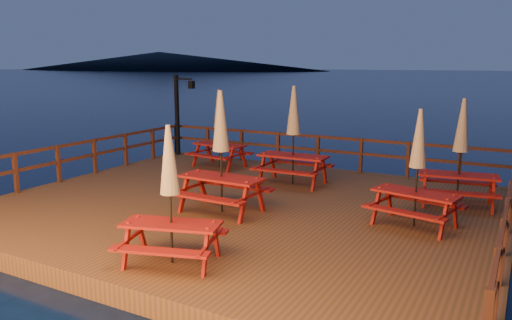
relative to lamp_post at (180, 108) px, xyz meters
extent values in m
plane|color=black|center=(5.39, -4.55, -2.20)|extent=(500.00, 500.00, 0.00)
cube|color=#4D3818|center=(5.39, -4.55, -2.00)|extent=(12.00, 10.00, 0.40)
cylinder|color=#3C1C13|center=(-0.21, 0.05, -2.50)|extent=(0.24, 0.24, 1.40)
cylinder|color=#3C1C13|center=(5.39, -9.15, -2.50)|extent=(0.24, 0.24, 1.40)
cylinder|color=#3C1C13|center=(5.39, 0.05, -2.50)|extent=(0.24, 0.24, 1.40)
cylinder|color=#3C1C13|center=(10.99, 0.05, -2.50)|extent=(0.24, 0.24, 1.40)
cube|color=#3C1C13|center=(5.39, 0.30, -0.75)|extent=(11.70, 0.06, 0.09)
cube|color=#3C1C13|center=(5.39, 0.30, -1.19)|extent=(11.70, 0.06, 0.09)
cube|color=#3C1C13|center=(0.71, 0.30, -1.25)|extent=(0.10, 0.10, 1.10)
cube|color=#3C1C13|center=(5.39, 0.30, -1.25)|extent=(0.10, 0.10, 1.10)
cube|color=#3C1C13|center=(10.07, 0.30, -1.25)|extent=(0.10, 0.10, 1.10)
cube|color=#3C1C13|center=(-0.46, -4.55, -0.75)|extent=(0.06, 9.70, 0.09)
cube|color=#3C1C13|center=(-0.46, -4.55, -1.19)|extent=(0.06, 9.70, 0.09)
cube|color=#3C1C13|center=(-0.46, -4.55, -1.25)|extent=(0.10, 0.10, 1.10)
cube|color=#3C1C13|center=(-0.46, -0.67, -1.25)|extent=(0.10, 0.10, 1.10)
cube|color=#3C1C13|center=(11.24, -4.55, -0.75)|extent=(0.06, 9.70, 0.09)
cube|color=#3C1C13|center=(11.24, -4.55, -1.19)|extent=(0.06, 9.70, 0.09)
cube|color=#3C1C13|center=(11.24, -8.43, -1.25)|extent=(0.10, 0.10, 1.10)
cube|color=#3C1C13|center=(11.24, -4.55, -1.25)|extent=(0.10, 0.10, 1.10)
cube|color=black|center=(-0.16, 0.00, -0.30)|extent=(0.12, 0.12, 3.00)
cube|color=black|center=(0.19, 0.00, 1.05)|extent=(0.70, 0.06, 0.06)
cube|color=black|center=(0.54, 0.00, 0.85)|extent=(0.18, 0.18, 0.28)
sphere|color=#FFC466|center=(0.54, 0.00, 0.85)|extent=(0.14, 0.14, 0.14)
ellipsoid|color=black|center=(-154.61, 185.45, 2.30)|extent=(180.00, 84.00, 9.00)
cube|color=maroon|center=(10.05, -2.20, -1.03)|extent=(1.91, 0.97, 0.05)
cube|color=maroon|center=(9.96, -1.60, -1.34)|extent=(1.85, 0.55, 0.05)
cube|color=maroon|center=(10.14, -2.80, -1.34)|extent=(1.85, 0.55, 0.05)
cube|color=maroon|center=(9.25, -1.98, -1.41)|extent=(0.08, 0.11, 0.76)
cube|color=maroon|center=(9.35, -2.64, -1.41)|extent=(0.08, 0.11, 0.76)
cube|color=maroon|center=(10.76, -1.76, -1.41)|extent=(0.08, 0.11, 0.76)
cube|color=maroon|center=(10.85, -2.42, -1.41)|extent=(0.08, 0.11, 0.76)
cylinder|color=black|center=(10.05, -2.20, -0.53)|extent=(0.04, 0.04, 2.54)
cone|color=tan|center=(10.05, -2.20, 0.19)|extent=(0.37, 0.37, 1.27)
sphere|color=black|center=(10.05, -2.20, 0.78)|extent=(0.07, 0.07, 0.07)
cube|color=maroon|center=(9.47, -4.33, -1.06)|extent=(1.86, 1.01, 0.05)
cube|color=maroon|center=(9.58, -3.75, -1.36)|extent=(1.78, 0.61, 0.05)
cube|color=maroon|center=(9.35, -4.90, -1.36)|extent=(1.78, 0.61, 0.05)
cube|color=maroon|center=(8.81, -3.87, -1.43)|extent=(0.08, 0.11, 0.73)
cube|color=maroon|center=(8.69, -4.50, -1.43)|extent=(0.08, 0.11, 0.73)
cube|color=maroon|center=(10.25, -4.15, -1.43)|extent=(0.08, 0.11, 0.73)
cube|color=maroon|center=(10.12, -4.79, -1.43)|extent=(0.08, 0.11, 0.73)
cylinder|color=black|center=(9.47, -4.33, -0.57)|extent=(0.04, 0.04, 2.44)
cone|color=tan|center=(9.47, -4.33, 0.11)|extent=(0.35, 0.35, 1.22)
sphere|color=black|center=(9.47, -4.33, 0.68)|extent=(0.07, 0.07, 0.07)
cube|color=maroon|center=(2.45, -1.13, -1.05)|extent=(1.88, 0.94, 0.05)
cube|color=maroon|center=(2.53, -0.53, -1.35)|extent=(1.82, 0.53, 0.05)
cube|color=maroon|center=(2.36, -1.72, -1.35)|extent=(1.82, 0.53, 0.05)
cube|color=maroon|center=(1.75, -0.69, -1.42)|extent=(0.07, 0.11, 0.75)
cube|color=maroon|center=(1.66, -1.35, -1.42)|extent=(0.07, 0.11, 0.75)
cube|color=maroon|center=(3.24, -0.90, -1.42)|extent=(0.07, 0.11, 0.75)
cube|color=maroon|center=(3.14, -1.56, -1.42)|extent=(0.07, 0.11, 0.75)
cylinder|color=black|center=(2.45, -1.13, -0.55)|extent=(0.04, 0.04, 2.50)
cone|color=tan|center=(2.45, -1.13, 0.16)|extent=(0.36, 0.36, 1.25)
sphere|color=black|center=(2.45, -1.13, 0.74)|extent=(0.07, 0.07, 0.07)
cube|color=maroon|center=(5.30, -5.44, -0.97)|extent=(2.00, 0.81, 0.05)
cube|color=maroon|center=(5.31, -4.78, -1.30)|extent=(1.99, 0.35, 0.05)
cube|color=maroon|center=(5.29, -6.10, -1.30)|extent=(1.99, 0.35, 0.05)
cube|color=maroon|center=(4.48, -5.05, -1.38)|extent=(0.07, 0.11, 0.82)
cube|color=maroon|center=(4.47, -5.78, -1.38)|extent=(0.07, 0.11, 0.82)
cube|color=maroon|center=(6.13, -5.09, -1.38)|extent=(0.07, 0.11, 0.82)
cube|color=maroon|center=(6.12, -5.82, -1.38)|extent=(0.07, 0.11, 0.82)
cylinder|color=black|center=(5.30, -5.44, -0.42)|extent=(0.05, 0.05, 2.75)
cone|color=tan|center=(5.30, -5.44, 0.35)|extent=(0.40, 0.40, 1.37)
sphere|color=black|center=(5.30, -5.44, 0.99)|extent=(0.08, 0.08, 0.08)
cube|color=maroon|center=(6.18, -8.40, -1.09)|extent=(1.82, 1.13, 0.05)
cube|color=maroon|center=(6.01, -7.86, -1.37)|extent=(1.70, 0.75, 0.05)
cube|color=maroon|center=(6.34, -8.94, -1.37)|extent=(1.70, 0.75, 0.05)
cube|color=maroon|center=(5.41, -8.31, -1.44)|extent=(0.08, 0.11, 0.71)
cube|color=maroon|center=(5.59, -8.91, -1.44)|extent=(0.08, 0.11, 0.71)
cube|color=maroon|center=(6.76, -7.89, -1.44)|extent=(0.08, 0.11, 0.71)
cube|color=maroon|center=(6.94, -8.49, -1.44)|extent=(0.08, 0.11, 0.71)
cylinder|color=black|center=(6.18, -8.40, -0.62)|extent=(0.04, 0.04, 2.36)
cone|color=tan|center=(6.18, -8.40, 0.04)|extent=(0.34, 0.34, 1.18)
sphere|color=black|center=(6.18, -8.40, 0.59)|extent=(0.07, 0.07, 0.07)
cube|color=maroon|center=(5.60, -2.12, -0.98)|extent=(1.98, 0.80, 0.05)
cube|color=maroon|center=(5.59, -1.46, -1.30)|extent=(1.97, 0.34, 0.05)
cube|color=maroon|center=(5.61, -2.77, -1.30)|extent=(1.97, 0.34, 0.05)
cube|color=maroon|center=(4.77, -1.77, -1.39)|extent=(0.07, 0.11, 0.82)
cube|color=maroon|center=(4.79, -2.49, -1.39)|extent=(0.07, 0.11, 0.82)
cube|color=maroon|center=(6.41, -1.74, -1.39)|extent=(0.07, 0.11, 0.82)
cube|color=maroon|center=(6.42, -2.46, -1.39)|extent=(0.07, 0.11, 0.82)
cylinder|color=black|center=(5.60, -2.12, -0.43)|extent=(0.05, 0.05, 2.73)
cone|color=tan|center=(5.60, -2.12, 0.33)|extent=(0.39, 0.39, 1.36)
sphere|color=black|center=(5.60, -2.12, 0.96)|extent=(0.08, 0.08, 0.08)
camera|label=1|loc=(11.43, -14.90, 1.66)|focal=35.00mm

